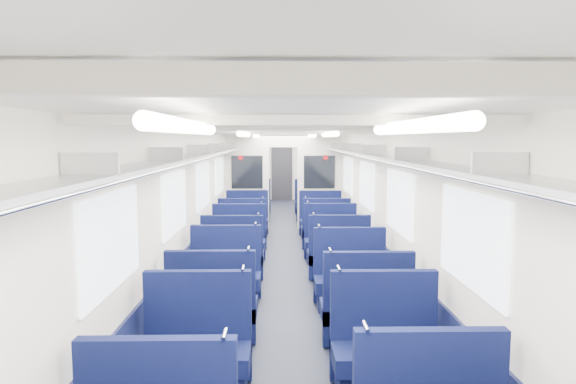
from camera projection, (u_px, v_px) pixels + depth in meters
floor at (285, 259)px, 9.14m from camera, size 2.80×18.00×0.01m
ceiling at (285, 130)px, 8.88m from camera, size 2.80×18.00×0.01m
wall_left at (208, 196)px, 8.98m from camera, size 0.02×18.00×2.35m
dado_left at (209, 240)px, 9.07m from camera, size 0.03×17.90×0.70m
wall_right at (361, 195)px, 9.04m from camera, size 0.02×18.00×2.35m
dado_right at (360, 240)px, 9.12m from camera, size 0.03×17.90×0.70m
wall_far at (282, 167)px, 17.96m from camera, size 2.80×0.02×2.35m
luggage_rack_left at (217, 152)px, 8.90m from camera, size 0.36×17.40×0.18m
luggage_rack_right at (352, 152)px, 8.95m from camera, size 0.36×17.40×0.18m
windows at (285, 184)px, 8.53m from camera, size 2.78×15.60×0.75m
ceiling_fittings at (285, 134)px, 8.63m from camera, size 2.70×16.06×0.11m
end_door at (282, 172)px, 17.92m from camera, size 0.75×0.06×2.00m
bulkhead at (283, 179)px, 12.06m from camera, size 2.80×0.10×2.35m
seat_6 at (197, 354)px, 4.34m from camera, size 0.95×0.53×1.07m
seat_7 at (386, 353)px, 4.35m from camera, size 0.95×0.53×1.07m
seat_8 at (213, 312)px, 5.40m from camera, size 0.95×0.53×1.07m
seat_9 at (366, 313)px, 5.35m from camera, size 0.95×0.53×1.07m
seat_10 at (225, 279)px, 6.67m from camera, size 0.95×0.53×1.07m
seat_11 at (350, 282)px, 6.50m from camera, size 0.95×0.53×1.07m
seat_12 at (233, 259)px, 7.79m from camera, size 0.95×0.53×1.07m
seat_13 at (338, 258)px, 7.83m from camera, size 0.95×0.53×1.07m
seat_14 at (239, 244)px, 8.88m from camera, size 0.95×0.53×1.07m
seat_15 at (331, 243)px, 8.96m from camera, size 0.95×0.53×1.07m
seat_16 at (243, 233)px, 9.96m from camera, size 0.95×0.53×1.07m
seat_17 at (326, 232)px, 9.97m from camera, size 0.95×0.53×1.07m
seat_18 at (247, 222)px, 11.23m from camera, size 0.95×0.53×1.07m
seat_19 at (321, 223)px, 11.14m from camera, size 0.95×0.53×1.07m
seat_20 at (252, 210)px, 13.11m from camera, size 0.95×0.53×1.07m
seat_21 at (314, 210)px, 13.17m from camera, size 0.95×0.53×1.07m
seat_22 at (254, 203)px, 14.44m from camera, size 0.95×0.53×1.07m
seat_23 at (311, 204)px, 14.33m from camera, size 0.95×0.53×1.07m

